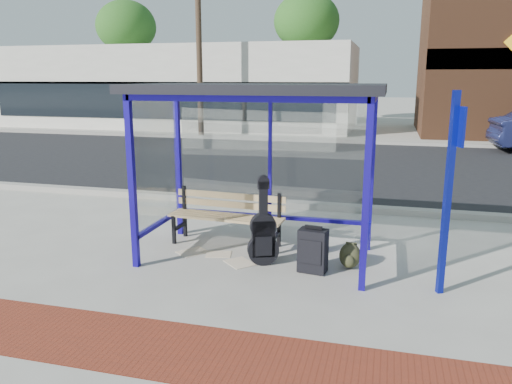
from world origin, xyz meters
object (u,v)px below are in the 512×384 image
(suitcase, at_px, (313,251))
(backpack, at_px, (350,256))
(bench, at_px, (227,214))
(guitar_bag, at_px, (263,235))

(suitcase, distance_m, backpack, 0.55)
(bench, height_order, suitcase, bench)
(bench, distance_m, guitar_bag, 1.02)
(guitar_bag, distance_m, backpack, 1.20)
(suitcase, height_order, backpack, suitcase)
(bench, xyz_separation_m, suitcase, (1.44, -0.80, -0.18))
(backpack, bearing_deg, suitcase, -144.09)
(bench, relative_size, backpack, 5.20)
(guitar_bag, bearing_deg, suitcase, -29.90)
(bench, bearing_deg, backpack, -11.87)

